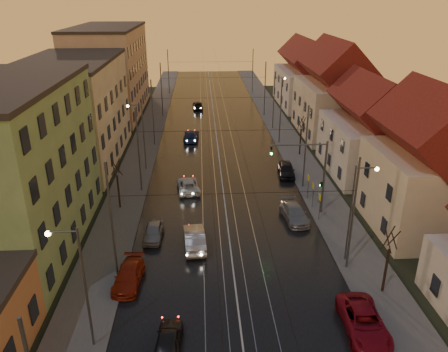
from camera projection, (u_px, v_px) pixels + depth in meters
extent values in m
cube|color=black|center=(217.00, 142.00, 61.28)|extent=(16.00, 120.00, 0.04)
cube|color=#4C4C4C|center=(145.00, 143.00, 60.76)|extent=(4.00, 120.00, 0.15)
cube|color=#4C4C4C|center=(288.00, 140.00, 61.76)|extent=(4.00, 120.00, 0.15)
cube|color=gray|center=(201.00, 142.00, 61.16)|extent=(0.06, 120.00, 0.03)
cube|color=gray|center=(212.00, 142.00, 61.23)|extent=(0.06, 120.00, 0.03)
cube|color=gray|center=(223.00, 142.00, 61.31)|extent=(0.06, 120.00, 0.03)
cube|color=gray|center=(233.00, 141.00, 61.38)|extent=(0.06, 120.00, 0.03)
cube|color=#668A58|center=(5.00, 171.00, 33.96)|extent=(10.00, 18.00, 13.00)
cube|color=tan|center=(74.00, 113.00, 52.57)|extent=(10.00, 20.00, 12.00)
cube|color=#A37F69|center=(110.00, 71.00, 74.28)|extent=(10.00, 24.00, 14.00)
cube|color=beige|center=(424.00, 191.00, 37.77)|extent=(8.50, 10.00, 7.00)
pyramid|color=#571414|center=(436.00, 131.00, 35.68)|extent=(8.67, 10.20, 3.80)
cube|color=beige|center=(369.00, 148.00, 49.93)|extent=(9.00, 12.00, 6.00)
pyramid|color=#571414|center=(375.00, 108.00, 48.15)|extent=(9.18, 12.24, 3.20)
cube|color=beige|center=(333.00, 109.00, 63.45)|extent=(9.00, 14.00, 7.50)
pyramid|color=#571414|center=(337.00, 69.00, 61.22)|extent=(9.18, 14.28, 4.00)
cube|color=beige|center=(305.00, 88.00, 80.22)|extent=(9.00, 16.00, 6.50)
pyramid|color=#571414|center=(307.00, 60.00, 78.28)|extent=(9.18, 16.32, 3.50)
cylinder|color=#595B60|center=(112.00, 222.00, 30.58)|extent=(0.16, 0.16, 9.00)
cylinder|color=#595B60|center=(353.00, 216.00, 31.43)|extent=(0.16, 0.16, 9.00)
cylinder|color=#595B60|center=(139.00, 151.00, 44.39)|extent=(0.16, 0.16, 9.00)
cylinder|color=#595B60|center=(306.00, 148.00, 45.25)|extent=(0.16, 0.16, 9.00)
cylinder|color=#595B60|center=(153.00, 113.00, 58.20)|extent=(0.16, 0.16, 9.00)
cylinder|color=#595B60|center=(281.00, 112.00, 59.06)|extent=(0.16, 0.16, 9.00)
cylinder|color=#595B60|center=(162.00, 90.00, 72.01)|extent=(0.16, 0.16, 9.00)
cylinder|color=#595B60|center=(265.00, 89.00, 72.87)|extent=(0.16, 0.16, 9.00)
cylinder|color=#595B60|center=(168.00, 72.00, 88.58)|extent=(0.16, 0.16, 9.00)
cylinder|color=#595B60|center=(253.00, 71.00, 89.44)|extent=(0.16, 0.16, 9.00)
cylinder|color=#595B60|center=(86.00, 291.00, 24.31)|extent=(0.14, 0.14, 8.00)
cylinder|color=#595B60|center=(62.00, 232.00, 22.80)|extent=(1.60, 0.10, 0.10)
sphere|color=#FFD88C|center=(48.00, 234.00, 22.81)|extent=(0.32, 0.32, 0.32)
cylinder|color=#595B60|center=(350.00, 215.00, 32.56)|extent=(0.14, 0.14, 8.00)
cylinder|color=#595B60|center=(367.00, 168.00, 31.13)|extent=(1.60, 0.10, 0.10)
sphere|color=#FFD88C|center=(377.00, 169.00, 31.20)|extent=(0.32, 0.32, 0.32)
cylinder|color=#595B60|center=(144.00, 138.00, 50.09)|extent=(0.14, 0.14, 8.00)
cylinder|color=#595B60|center=(134.00, 105.00, 48.58)|extent=(1.60, 0.10, 0.10)
sphere|color=#FFD88C|center=(128.00, 106.00, 48.59)|extent=(0.32, 0.32, 0.32)
cylinder|color=#595B60|center=(274.00, 103.00, 65.70)|extent=(0.14, 0.14, 8.00)
cylinder|color=#595B60|center=(280.00, 78.00, 64.27)|extent=(1.60, 0.10, 0.10)
sphere|color=#FFD88C|center=(285.00, 78.00, 64.35)|extent=(0.32, 0.32, 0.32)
cylinder|color=#595B60|center=(324.00, 178.00, 40.09)|extent=(0.20, 0.20, 7.20)
cylinder|color=#595B60|center=(298.00, 145.00, 38.68)|extent=(5.20, 0.14, 0.14)
imported|color=black|center=(271.00, 152.00, 38.79)|extent=(0.15, 0.18, 0.90)
sphere|color=#19FF3F|center=(271.00, 154.00, 38.74)|extent=(0.20, 0.20, 0.20)
cylinder|color=black|center=(119.00, 192.00, 41.69)|extent=(0.18, 0.18, 3.50)
cylinder|color=black|center=(119.00, 167.00, 40.79)|extent=(0.37, 0.92, 1.61)
cylinder|color=black|center=(116.00, 167.00, 40.91)|extent=(0.91, 0.40, 1.61)
cylinder|color=black|center=(113.00, 168.00, 40.61)|extent=(0.37, 0.92, 1.61)
cylinder|color=black|center=(117.00, 168.00, 40.51)|extent=(0.84, 0.54, 1.62)
cylinder|color=black|center=(385.00, 271.00, 29.82)|extent=(0.18, 0.18, 3.50)
cylinder|color=black|center=(394.00, 238.00, 28.92)|extent=(0.37, 0.92, 1.61)
cylinder|color=black|center=(388.00, 237.00, 29.04)|extent=(0.91, 0.40, 1.61)
cylinder|color=black|center=(388.00, 240.00, 28.74)|extent=(0.37, 0.92, 1.61)
cylinder|color=black|center=(394.00, 241.00, 28.64)|extent=(0.84, 0.54, 1.62)
cylinder|color=black|center=(300.00, 142.00, 55.61)|extent=(0.18, 0.18, 3.50)
cylinder|color=black|center=(303.00, 123.00, 54.71)|extent=(0.37, 0.92, 1.61)
cylinder|color=black|center=(301.00, 123.00, 54.83)|extent=(0.91, 0.40, 1.61)
cylinder|color=black|center=(300.00, 123.00, 54.53)|extent=(0.37, 0.92, 1.61)
cylinder|color=black|center=(303.00, 123.00, 54.43)|extent=(0.84, 0.54, 1.62)
imported|color=black|center=(169.00, 340.00, 25.47)|extent=(1.74, 3.79, 1.26)
imported|color=#A1A1A6|center=(194.00, 238.00, 35.72)|extent=(2.03, 4.85, 1.56)
imported|color=silver|center=(188.00, 185.00, 45.96)|extent=(2.71, 4.84, 1.28)
imported|color=#19264D|center=(191.00, 135.00, 61.84)|extent=(2.25, 5.01, 1.43)
imported|color=black|center=(198.00, 105.00, 78.44)|extent=(1.97, 4.39, 1.46)
imported|color=maroon|center=(129.00, 276.00, 31.19)|extent=(2.13, 4.54, 1.28)
imported|color=gray|center=(153.00, 231.00, 37.02)|extent=(1.66, 3.82, 1.28)
imported|color=maroon|center=(364.00, 321.00, 26.76)|extent=(2.57, 5.26, 1.44)
imported|color=gray|center=(294.00, 213.00, 40.04)|extent=(2.39, 4.90, 1.37)
imported|color=black|center=(286.00, 170.00, 49.71)|extent=(2.12, 4.49, 1.48)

